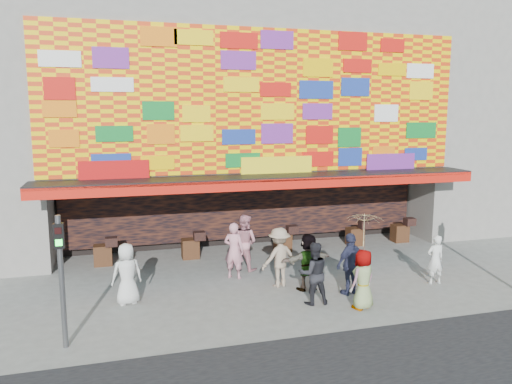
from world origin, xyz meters
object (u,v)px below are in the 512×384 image
(ped_d, at_px, (279,257))
(ped_h, at_px, (435,259))
(parasol, at_px, (365,230))
(ped_i, at_px, (244,242))
(ped_f, at_px, (308,262))
(ped_c, at_px, (313,273))
(ped_b, at_px, (234,250))
(signal_left, at_px, (61,267))
(ped_a, at_px, (127,274))
(ped_e, at_px, (351,264))
(ped_g, at_px, (363,279))

(ped_d, bearing_deg, ped_h, 150.44)
(parasol, bearing_deg, ped_i, 117.92)
(ped_d, distance_m, ped_f, 0.89)
(ped_i, bearing_deg, ped_c, 151.96)
(ped_b, bearing_deg, signal_left, 70.62)
(signal_left, distance_m, ped_f, 6.91)
(ped_f, xyz_separation_m, parasol, (0.86, -1.75, 1.30))
(ped_h, bearing_deg, signal_left, 8.70)
(ped_a, relative_size, ped_c, 0.98)
(ped_a, xyz_separation_m, ped_b, (3.29, 1.30, 0.05))
(ped_a, bearing_deg, ped_e, 158.35)
(ped_b, xyz_separation_m, ped_d, (1.13, -1.10, 0.00))
(ped_d, height_order, ped_f, ped_d)
(ped_e, height_order, ped_g, ped_e)
(signal_left, height_order, ped_b, signal_left)
(ped_d, distance_m, parasol, 3.03)
(ped_a, distance_m, ped_e, 6.25)
(ped_c, relative_size, parasol, 0.94)
(ped_g, height_order, ped_h, ped_g)
(parasol, bearing_deg, signal_left, -178.45)
(ped_a, distance_m, ped_c, 5.06)
(ped_g, distance_m, parasol, 1.34)
(ped_c, relative_size, ped_h, 1.14)
(ped_h, xyz_separation_m, ped_i, (-5.24, 2.94, 0.17))
(ped_a, relative_size, ped_i, 0.91)
(signal_left, distance_m, ped_d, 6.40)
(ped_g, xyz_separation_m, ped_i, (-2.18, 4.11, 0.12))
(ped_i, distance_m, parasol, 4.81)
(ped_b, relative_size, ped_e, 0.99)
(ped_c, distance_m, ped_e, 1.36)
(ped_e, relative_size, ped_g, 1.12)
(signal_left, bearing_deg, ped_h, 7.47)
(ped_d, height_order, ped_g, ped_d)
(ped_c, distance_m, ped_d, 1.65)
(ped_c, bearing_deg, ped_h, -168.03)
(ped_d, distance_m, ped_g, 2.76)
(signal_left, bearing_deg, ped_e, 9.52)
(ped_e, height_order, ped_i, ped_i)
(signal_left, xyz_separation_m, ped_e, (7.59, 1.27, -0.96))
(ped_c, xyz_separation_m, ped_e, (1.30, 0.39, 0.04))
(ped_d, distance_m, ped_e, 2.12)
(ped_g, bearing_deg, ped_h, 178.20)
(ped_d, bearing_deg, ped_f, 128.06)
(ped_a, distance_m, ped_b, 3.54)
(ped_a, height_order, ped_g, ped_a)
(ped_c, height_order, ped_g, ped_c)
(ped_g, bearing_deg, ped_c, -53.71)
(ped_h, distance_m, parasol, 3.55)
(ped_b, relative_size, ped_c, 1.04)
(ped_e, height_order, parasol, parasol)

